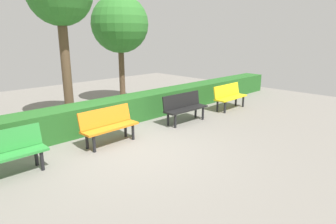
{
  "coord_description": "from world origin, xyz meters",
  "views": [
    {
      "loc": [
        3.82,
        5.1,
        2.57
      ],
      "look_at": [
        -1.45,
        -0.25,
        0.55
      ],
      "focal_mm": 31.05,
      "sensor_mm": 36.0,
      "label": 1
    }
  ],
  "objects": [
    {
      "name": "bench_green",
      "position": [
        2.5,
        -0.54,
        0.48
      ],
      "size": [
        1.47,
        0.47,
        0.86
      ],
      "rotation": [
        0.0,
        0.0,
        -0.01
      ],
      "color": "#2D8C38",
      "rests_on": "ground_plane"
    },
    {
      "name": "hedge_row",
      "position": [
        -1.09,
        -1.84,
        0.38
      ],
      "size": [
        15.31,
        0.8,
        0.75
      ],
      "primitive_type": "cube",
      "color": "#266023",
      "rests_on": "ground_plane"
    },
    {
      "name": "tree_near",
      "position": [
        -2.71,
        -4.04,
        2.91
      ],
      "size": [
        2.09,
        2.09,
        3.97
      ],
      "color": "brown",
      "rests_on": "ground_plane"
    },
    {
      "name": "bench_black",
      "position": [
        -2.43,
        -0.55,
        0.48
      ],
      "size": [
        1.51,
        0.49,
        0.86
      ],
      "rotation": [
        0.0,
        0.0,
        -0.02
      ],
      "color": "black",
      "rests_on": "ground_plane"
    },
    {
      "name": "ground_plane",
      "position": [
        0.0,
        0.0,
        0.0
      ],
      "size": [
        19.31,
        19.31,
        0.0
      ],
      "primitive_type": "plane",
      "color": "gray"
    },
    {
      "name": "bench_orange",
      "position": [
        0.18,
        -0.63,
        0.48
      ],
      "size": [
        1.43,
        0.51,
        0.86
      ],
      "rotation": [
        0.0,
        0.0,
        0.03
      ],
      "color": "orange",
      "rests_on": "ground_plane"
    },
    {
      "name": "bench_yellow",
      "position": [
        -4.75,
        -0.52,
        0.48
      ],
      "size": [
        1.5,
        0.5,
        0.86
      ],
      "rotation": [
        0.0,
        0.0,
        0.02
      ],
      "color": "yellow",
      "rests_on": "ground_plane"
    }
  ]
}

